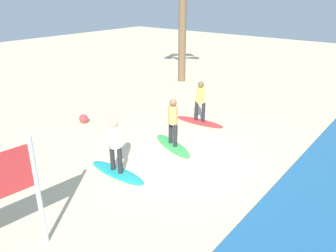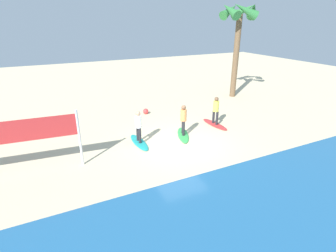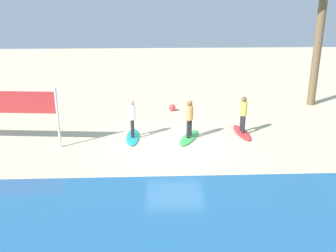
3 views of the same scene
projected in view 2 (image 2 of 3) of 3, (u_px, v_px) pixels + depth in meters
name	position (u px, v px, depth m)	size (l,w,h in m)	color
ground_plane	(179.00, 143.00, 13.48)	(60.00, 60.00, 0.00)	beige
surfboard_red	(215.00, 124.00, 15.79)	(2.10, 0.56, 0.09)	red
surfer_red	(216.00, 109.00, 15.41)	(0.32, 0.46, 1.64)	#232328
surfboard_green	(183.00, 135.00, 14.35)	(2.10, 0.56, 0.09)	green
surfer_green	(183.00, 118.00, 13.98)	(0.32, 0.44, 1.64)	#232328
surfboard_teal	(139.00, 142.00, 13.49)	(2.10, 0.56, 0.09)	teal
surfer_teal	(138.00, 124.00, 13.12)	(0.32, 0.46, 1.64)	#232328
palm_tree	(239.00, 21.00, 19.52)	(2.88, 3.03, 7.16)	brown
beach_ball	(146.00, 111.00, 17.59)	(0.36, 0.36, 0.36)	#E53838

